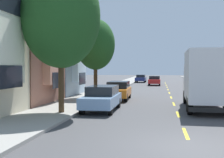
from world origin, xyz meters
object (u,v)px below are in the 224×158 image
object	(u,v)px
street_tree_second	(95,45)
parked_sedan_navy	(141,78)
parked_pickup_charcoal	(211,85)
parked_wagon_sky	(102,97)
parked_hatchback_champagne	(190,79)
parked_wagon_orange	(118,90)
street_tree_nearest	(61,16)
delivery_box_truck	(206,77)
moving_red_sedan	(154,80)

from	to	relation	value
street_tree_second	parked_sedan_navy	distance (m)	31.29
parked_pickup_charcoal	parked_wagon_sky	distance (m)	16.92
parked_pickup_charcoal	parked_hatchback_champagne	xyz separation A→B (m)	(0.06, 23.26, -0.07)
street_tree_second	parked_hatchback_champagne	bearing A→B (deg)	70.66
parked_wagon_orange	street_tree_nearest	bearing A→B (deg)	-103.33
parked_wagon_orange	parked_hatchback_champagne	distance (m)	32.36
parked_pickup_charcoal	parked_wagon_orange	xyz separation A→B (m)	(-8.69, -7.89, -0.02)
parked_wagon_sky	delivery_box_truck	bearing A→B (deg)	12.44
parked_wagon_sky	moving_red_sedan	xyz separation A→B (m)	(2.68, 28.68, -0.05)
parked_wagon_orange	delivery_box_truck	bearing A→B (deg)	-40.04
parked_pickup_charcoal	parked_wagon_sky	bearing A→B (deg)	-121.28
parked_sedan_navy	delivery_box_truck	bearing A→B (deg)	-80.30
delivery_box_truck	parked_wagon_sky	bearing A→B (deg)	-167.56
street_tree_second	parked_wagon_sky	size ratio (longest dim) A/B	1.41
delivery_box_truck	street_tree_second	bearing A→B (deg)	145.28
parked_pickup_charcoal	moving_red_sedan	xyz separation A→B (m)	(-6.11, 14.22, -0.08)
parked_sedan_navy	parked_pickup_charcoal	bearing A→B (deg)	-69.59
moving_red_sedan	street_tree_nearest	bearing A→B (deg)	-98.54
street_tree_second	parked_hatchback_champagne	world-z (taller)	street_tree_second
parked_sedan_navy	moving_red_sedan	world-z (taller)	same
street_tree_nearest	parked_hatchback_champagne	xyz separation A→B (m)	(10.76, 39.67, -4.67)
delivery_box_truck	parked_hatchback_champagne	world-z (taller)	delivery_box_truck
delivery_box_truck	parked_pickup_charcoal	bearing A→B (deg)	79.11
parked_pickup_charcoal	parked_wagon_sky	xyz separation A→B (m)	(-8.78, -14.46, -0.02)
street_tree_nearest	moving_red_sedan	size ratio (longest dim) A/B	1.81
parked_hatchback_champagne	parked_pickup_charcoal	bearing A→B (deg)	-90.14
street_tree_nearest	street_tree_second	distance (m)	9.05
street_tree_nearest	parked_hatchback_champagne	bearing A→B (deg)	74.82
parked_pickup_charcoal	delivery_box_truck	bearing A→B (deg)	-100.89
parked_hatchback_champagne	parked_wagon_sky	bearing A→B (deg)	-103.19
parked_pickup_charcoal	parked_sedan_navy	bearing A→B (deg)	110.41
parked_sedan_navy	parked_wagon_sky	distance (m)	38.05
moving_red_sedan	delivery_box_truck	bearing A→B (deg)	-82.51
parked_wagon_orange	parked_pickup_charcoal	bearing A→B (deg)	42.25
street_tree_nearest	parked_pickup_charcoal	size ratio (longest dim) A/B	1.53
street_tree_nearest	parked_wagon_orange	world-z (taller)	street_tree_nearest
moving_red_sedan	parked_wagon_sky	bearing A→B (deg)	-95.33
street_tree_second	parked_wagon_sky	bearing A→B (deg)	-74.76
parked_sedan_navy	moving_red_sedan	xyz separation A→B (m)	(2.68, -9.38, 0.00)
moving_red_sedan	parked_pickup_charcoal	bearing A→B (deg)	-66.76
street_tree_nearest	parked_wagon_orange	distance (m)	9.90
street_tree_nearest	street_tree_second	bearing A→B (deg)	90.00
parked_wagon_orange	parked_hatchback_champagne	bearing A→B (deg)	74.32
street_tree_nearest	parked_wagon_sky	world-z (taller)	street_tree_nearest
parked_pickup_charcoal	parked_wagon_sky	size ratio (longest dim) A/B	1.13
street_tree_nearest	parked_wagon_sky	xyz separation A→B (m)	(1.92, 1.95, -4.63)
street_tree_second	parked_sedan_navy	bearing A→B (deg)	86.45
delivery_box_truck	parked_wagon_sky	distance (m)	6.53
delivery_box_truck	street_tree_nearest	bearing A→B (deg)	-157.86
parked_wagon_sky	moving_red_sedan	bearing A→B (deg)	84.67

